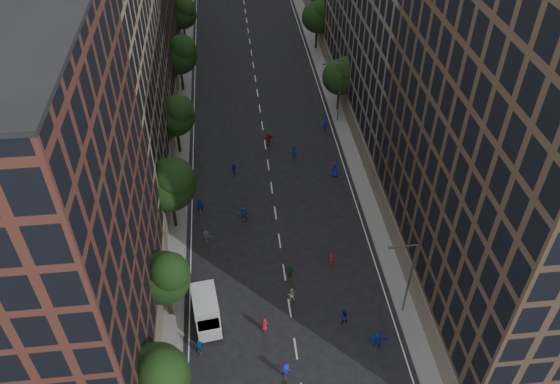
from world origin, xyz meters
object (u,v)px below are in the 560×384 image
(cargo_van, at_px, (206,310))
(skater_2, at_px, (343,317))
(streetlamp_near, at_px, (408,275))
(streetlamp_far, at_px, (338,89))

(cargo_van, bearing_deg, skater_2, -14.59)
(streetlamp_near, distance_m, streetlamp_far, 33.00)
(skater_2, bearing_deg, cargo_van, -27.56)
(cargo_van, height_order, skater_2, cargo_van)
(cargo_van, bearing_deg, streetlamp_near, -10.21)
(streetlamp_near, xyz_separation_m, streetlamp_far, (0.00, 33.00, 0.00))
(streetlamp_near, bearing_deg, streetlamp_far, 90.00)
(cargo_van, bearing_deg, streetlamp_far, 53.27)
(streetlamp_far, height_order, skater_2, streetlamp_far)
(streetlamp_far, distance_m, skater_2, 34.41)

